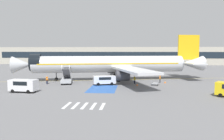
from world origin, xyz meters
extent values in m
plane|color=slate|center=(0.00, 0.00, 0.00)|extent=(600.00, 600.00, 0.00)
cube|color=gold|center=(1.26, -0.22, 0.00)|extent=(78.77, 18.23, 0.01)
cube|color=#2856A8|center=(1.26, -12.76, 0.00)|extent=(5.27, 8.74, 0.01)
cube|color=silver|center=(-1.74, -25.70, 0.00)|extent=(0.44, 3.60, 0.01)
cube|color=silver|center=(-0.54, -25.70, 0.00)|extent=(0.44, 3.60, 0.01)
cube|color=silver|center=(0.66, -25.70, 0.00)|extent=(0.44, 3.60, 0.01)
cube|color=silver|center=(1.86, -25.70, 0.00)|extent=(0.44, 3.60, 0.01)
cube|color=silver|center=(3.06, -25.70, 0.00)|extent=(0.44, 3.60, 0.01)
cylinder|color=silver|center=(1.26, -0.22, 3.93)|extent=(36.73, 12.13, 4.02)
cone|color=silver|center=(-18.82, -4.82, 3.93)|extent=(5.19, 4.83, 3.94)
cone|color=silver|center=(22.11, 4.56, 3.93)|extent=(6.74, 5.11, 3.86)
cylinder|color=black|center=(-15.88, -4.15, 4.44)|extent=(3.26, 4.50, 4.06)
cube|color=#EAB214|center=(1.26, -0.22, 4.14)|extent=(33.88, 11.55, 0.24)
cube|color=silver|center=(6.86, -8.54, 3.33)|extent=(10.90, 18.45, 0.44)
cylinder|color=#38383D|center=(4.82, -7.35, 1.98)|extent=(3.29, 2.79, 2.21)
cube|color=silver|center=(2.68, 9.70, 3.33)|extent=(6.34, 18.25, 0.44)
cylinder|color=#38383D|center=(1.37, 7.74, 1.98)|extent=(3.29, 2.79, 2.21)
cube|color=#EAB214|center=(21.23, 4.35, 8.10)|extent=(5.57, 1.61, 6.31)
cube|color=silver|center=(21.50, 0.50, 4.14)|extent=(4.97, 7.08, 0.24)
cube|color=silver|center=(19.79, 7.94, 4.14)|extent=(4.97, 7.08, 0.24)
cylinder|color=#38383D|center=(-11.28, -3.10, 1.98)|extent=(0.20, 0.20, 3.11)
cylinder|color=black|center=(-11.28, -3.10, 0.42)|extent=(0.88, 0.46, 0.84)
cylinder|color=#38383D|center=(3.63, -2.87, 1.94)|extent=(0.24, 0.24, 2.78)
cylinder|color=black|center=(3.63, -2.87, 0.55)|extent=(1.21, 0.83, 1.10)
cylinder|color=#38383D|center=(2.24, 3.19, 1.94)|extent=(0.24, 0.24, 2.78)
cylinder|color=black|center=(2.24, 3.19, 0.55)|extent=(1.21, 0.83, 1.10)
cube|color=#ADB2BA|center=(-7.57, -6.98, 0.70)|extent=(3.22, 5.17, 0.70)
cylinder|color=black|center=(-8.85, -5.55, 0.35)|extent=(0.37, 0.73, 0.70)
cylinder|color=black|center=(-7.03, -5.13, 0.35)|extent=(0.37, 0.73, 0.70)
cylinder|color=black|center=(-8.10, -8.82, 0.35)|extent=(0.37, 0.73, 0.70)
cylinder|color=black|center=(-6.28, -8.40, 0.35)|extent=(0.37, 0.73, 0.70)
cube|color=#4C4C51|center=(-7.57, -6.98, 2.22)|extent=(2.32, 4.37, 2.48)
cube|color=#4C4C51|center=(-8.08, -4.75, 3.39)|extent=(1.85, 1.44, 0.12)
cube|color=silver|center=(-8.32, -7.15, 2.69)|extent=(1.08, 4.45, 3.16)
cube|color=silver|center=(-6.82, -6.80, 2.69)|extent=(1.08, 4.45, 3.16)
cube|color=#38383D|center=(7.31, 23.48, 0.78)|extent=(8.67, 3.53, 0.60)
cube|color=silver|center=(11.40, 23.99, 1.28)|extent=(2.15, 2.59, 1.60)
cube|color=black|center=(12.33, 24.11, 1.60)|extent=(0.29, 1.99, 0.70)
cylinder|color=#B7BCC4|center=(6.94, 23.44, 2.37)|extent=(6.08, 3.28, 2.58)
cylinder|color=gold|center=(6.94, 23.44, 2.37)|extent=(0.67, 2.65, 2.63)
cylinder|color=black|center=(10.88, 25.13, 0.48)|extent=(0.99, 0.40, 0.96)
cylinder|color=black|center=(11.17, 22.77, 0.48)|extent=(0.99, 0.40, 0.96)
cylinder|color=black|center=(6.70, 24.60, 0.48)|extent=(0.99, 0.40, 0.96)
cylinder|color=black|center=(6.99, 22.25, 0.48)|extent=(0.99, 0.40, 0.96)
cylinder|color=black|center=(4.38, 24.31, 0.48)|extent=(0.99, 0.40, 0.96)
cylinder|color=black|center=(4.67, 21.95, 0.48)|extent=(0.99, 0.40, 0.96)
cube|color=silver|center=(0.98, -7.97, 1.11)|extent=(5.01, 3.17, 1.58)
cube|color=black|center=(0.98, -7.97, 1.46)|extent=(3.01, 2.58, 0.57)
cylinder|color=black|center=(2.10, -6.72, 0.32)|extent=(0.67, 0.38, 0.64)
cylinder|color=black|center=(2.61, -8.37, 0.32)|extent=(0.67, 0.38, 0.64)
cylinder|color=black|center=(-0.66, -7.57, 0.32)|extent=(0.67, 0.38, 0.64)
cylinder|color=black|center=(-0.15, -9.22, 0.32)|extent=(0.67, 0.38, 0.64)
cube|color=silver|center=(-12.05, -17.45, 1.27)|extent=(4.92, 2.48, 1.89)
cube|color=black|center=(-12.05, -17.45, 1.68)|extent=(2.79, 2.33, 0.68)
cylinder|color=black|center=(-13.60, -18.28, 0.32)|extent=(0.65, 0.25, 0.64)
cylinder|color=black|center=(-13.44, -16.37, 0.32)|extent=(0.65, 0.25, 0.64)
cylinder|color=black|center=(-10.66, -18.53, 0.32)|extent=(0.65, 0.25, 0.64)
cylinder|color=black|center=(-10.49, -16.62, 0.32)|extent=(0.65, 0.25, 0.64)
cylinder|color=black|center=(21.76, -16.99, 0.32)|extent=(0.64, 0.53, 0.64)
cylinder|color=black|center=(20.67, -18.55, 0.32)|extent=(0.64, 0.53, 0.64)
cube|color=gray|center=(11.78, -6.70, 0.26)|extent=(2.01, 2.86, 0.12)
cylinder|color=black|center=(11.37, -5.55, 0.20)|extent=(0.18, 0.41, 0.40)
cylinder|color=black|center=(12.62, -5.81, 0.20)|extent=(0.18, 0.41, 0.40)
cylinder|color=black|center=(10.94, -7.58, 0.20)|extent=(0.18, 0.41, 0.40)
cylinder|color=black|center=(12.19, -7.85, 0.20)|extent=(0.18, 0.41, 0.40)
cylinder|color=gray|center=(11.36, -5.38, 0.59)|extent=(0.05, 0.05, 0.55)
cylinder|color=gray|center=(12.71, -5.67, 0.59)|extent=(0.05, 0.05, 0.55)
cylinder|color=gray|center=(10.86, -7.72, 0.59)|extent=(0.05, 0.05, 0.55)
cylinder|color=gray|center=(12.21, -8.01, 0.59)|extent=(0.05, 0.05, 0.55)
cylinder|color=#191E38|center=(-11.48, -8.15, 0.44)|extent=(0.14, 0.14, 0.88)
cylinder|color=#191E38|center=(-11.62, -8.24, 0.44)|extent=(0.14, 0.14, 0.88)
cube|color=orange|center=(-11.55, -8.20, 1.22)|extent=(0.47, 0.41, 0.69)
cube|color=silver|center=(-11.55, -8.20, 1.22)|extent=(0.49, 0.43, 0.06)
sphere|color=tan|center=(-11.55, -8.20, 1.69)|extent=(0.24, 0.24, 0.24)
cylinder|color=#191E38|center=(7.48, -5.87, 0.40)|extent=(0.14, 0.14, 0.80)
cylinder|color=#191E38|center=(7.31, -5.87, 0.40)|extent=(0.14, 0.14, 0.80)
cube|color=yellow|center=(7.40, -5.87, 1.11)|extent=(0.42, 0.23, 0.63)
cube|color=silver|center=(7.40, -5.87, 1.11)|extent=(0.43, 0.24, 0.06)
sphere|color=brown|center=(7.40, -5.87, 1.53)|extent=(0.22, 0.22, 0.22)
cylinder|color=black|center=(13.15, -3.69, 0.44)|extent=(0.14, 0.14, 0.87)
cylinder|color=black|center=(13.19, -3.53, 0.44)|extent=(0.14, 0.14, 0.87)
cube|color=orange|center=(13.17, -3.61, 1.22)|extent=(0.32, 0.46, 0.69)
cube|color=silver|center=(13.17, -3.61, 1.22)|extent=(0.33, 0.47, 0.06)
sphere|color=tan|center=(13.17, -3.61, 1.68)|extent=(0.24, 0.24, 0.24)
cone|color=orange|center=(7.92, -8.25, 0.24)|extent=(0.43, 0.43, 0.48)
cylinder|color=white|center=(7.92, -8.25, 0.26)|extent=(0.24, 0.24, 0.06)
cone|color=orange|center=(14.23, -4.19, 0.24)|extent=(0.43, 0.43, 0.48)
cylinder|color=white|center=(14.23, -4.19, 0.27)|extent=(0.24, 0.24, 0.06)
cone|color=orange|center=(-15.66, -9.72, 0.34)|extent=(0.62, 0.62, 0.69)
cylinder|color=white|center=(-15.66, -9.72, 0.38)|extent=(0.34, 0.34, 0.08)
cube|color=#B2AD9E|center=(-3.95, 64.15, 4.51)|extent=(123.86, 12.00, 9.02)
cube|color=#19232D|center=(-3.95, 58.10, 4.96)|extent=(118.90, 0.10, 3.16)
camera|label=1|loc=(6.99, -53.56, 7.31)|focal=35.00mm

